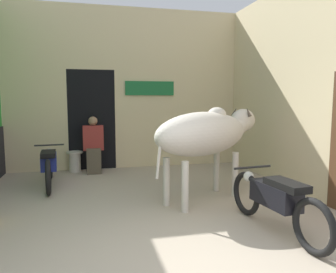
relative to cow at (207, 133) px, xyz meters
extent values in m
plane|color=tan|center=(-1.02, -2.20, -1.12)|extent=(30.00, 30.00, 0.00)
cube|color=beige|center=(-1.02, 2.96, 1.99)|extent=(5.58, 0.18, 1.48)
cube|color=beige|center=(-3.11, 2.96, 0.07)|extent=(1.42, 0.18, 2.37)
cube|color=beige|center=(0.23, 2.96, 0.07)|extent=(3.07, 0.18, 2.37)
cube|color=black|center=(-1.85, 3.32, 0.07)|extent=(1.10, 0.90, 2.37)
cube|color=#196633|center=(-0.45, 2.85, 0.82)|extent=(1.20, 0.03, 0.34)
cube|color=beige|center=(1.86, 0.33, 0.80)|extent=(0.18, 5.08, 3.84)
ellipsoid|color=beige|center=(-0.10, -0.05, 0.00)|extent=(2.10, 1.61, 0.72)
ellipsoid|color=beige|center=(0.21, 0.11, 0.30)|extent=(0.44, 0.43, 0.26)
cylinder|color=beige|center=(0.70, 0.38, 0.06)|extent=(0.58, 0.53, 0.47)
ellipsoid|color=beige|center=(0.87, 0.47, 0.17)|extent=(0.68, 0.59, 0.42)
cylinder|color=beige|center=(-0.92, -0.50, -0.24)|extent=(0.14, 0.11, 0.70)
cylinder|color=beige|center=(0.34, 0.42, -0.73)|extent=(0.11, 0.11, 0.77)
cylinder|color=beige|center=(0.54, 0.06, -0.73)|extent=(0.11, 0.11, 0.77)
cylinder|color=beige|center=(-0.74, -0.16, -0.73)|extent=(0.11, 0.11, 0.77)
cylinder|color=beige|center=(-0.54, -0.53, -0.73)|extent=(0.11, 0.11, 0.77)
cone|color=#473D33|center=(0.75, 0.58, 0.33)|extent=(0.13, 0.15, 0.18)
cone|color=#473D33|center=(0.89, 0.32, 0.33)|extent=(0.13, 0.15, 0.18)
torus|color=black|center=(0.43, -2.15, -0.80)|extent=(0.14, 0.64, 0.63)
torus|color=black|center=(0.30, -0.84, -0.80)|extent=(0.14, 0.64, 0.63)
cube|color=black|center=(0.37, -1.50, -0.64)|extent=(0.35, 0.75, 0.28)
cube|color=black|center=(0.39, -1.69, -0.46)|extent=(0.32, 0.60, 0.09)
cylinder|color=black|center=(0.31, -0.98, -0.38)|extent=(0.58, 0.09, 0.03)
sphere|color=silver|center=(0.30, -0.89, -0.54)|extent=(0.15, 0.15, 0.15)
torus|color=black|center=(-2.63, 0.86, -0.80)|extent=(0.13, 0.64, 0.64)
torus|color=black|center=(-2.74, 2.13, -0.80)|extent=(0.13, 0.64, 0.64)
cube|color=navy|center=(-2.68, 1.49, -0.63)|extent=(0.34, 0.72, 0.28)
cube|color=black|center=(-2.67, 1.30, -0.45)|extent=(0.31, 0.58, 0.09)
cylinder|color=black|center=(-2.73, 1.99, -0.38)|extent=(0.58, 0.08, 0.03)
sphere|color=silver|center=(-2.73, 2.08, -0.54)|extent=(0.15, 0.15, 0.15)
cube|color=brown|center=(-1.83, 2.34, -0.88)|extent=(0.32, 0.14, 0.47)
cube|color=brown|center=(-1.83, 2.43, -0.60)|extent=(0.32, 0.32, 0.11)
cube|color=maroon|center=(-1.83, 2.50, -0.32)|extent=(0.45, 0.20, 0.56)
sphere|color=#937051|center=(-1.83, 2.50, 0.07)|extent=(0.21, 0.21, 0.21)
cylinder|color=beige|center=(-2.26, 2.68, -0.90)|extent=(0.26, 0.26, 0.44)
cylinder|color=beige|center=(-2.26, 2.68, -0.66)|extent=(0.37, 0.37, 0.04)
camera|label=1|loc=(-1.89, -5.09, 0.57)|focal=35.00mm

